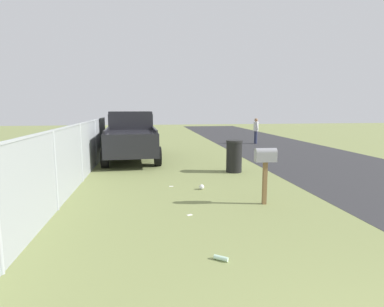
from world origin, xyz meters
name	(u,v)px	position (x,y,z in m)	size (l,w,h in m)	color
mailbox	(266,160)	(5.89, -0.73, 1.07)	(0.23, 0.50, 1.34)	brown
pickup_truck	(131,134)	(13.06, 2.69, 1.11)	(5.49, 2.46, 2.09)	black
trash_bin	(234,156)	(9.56, -1.03, 0.57)	(0.58, 0.58, 1.13)	black
pedestrian	(256,129)	(17.74, -4.77, 0.92)	(0.49, 0.30, 1.59)	#2D3351
fence_section	(70,157)	(7.49, 4.00, 0.97)	(13.65, 0.07, 1.80)	#9EA3A8
litter_bag_far_scatter	(202,187)	(7.40, 0.51, 0.07)	(0.14, 0.14, 0.14)	silver
litter_bottle_midfield_b	(221,258)	(3.36, 0.92, 0.04)	(0.07, 0.07, 0.22)	#B2D8BF
litter_wrapper_midfield_a	(190,215)	(5.38, 1.12, 0.00)	(0.12, 0.08, 0.01)	silver
litter_wrapper_by_mailbox	(171,186)	(7.85, 1.32, 0.00)	(0.12, 0.08, 0.01)	silver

